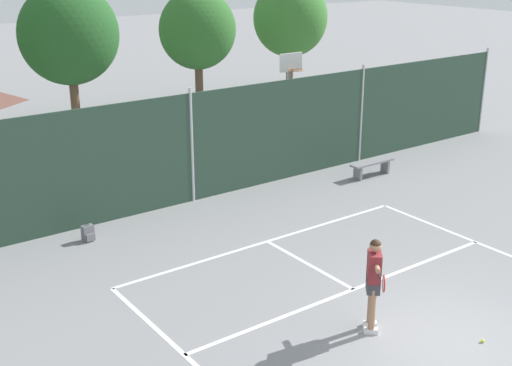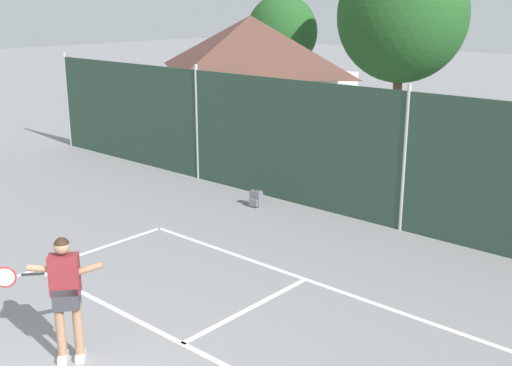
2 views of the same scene
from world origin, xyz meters
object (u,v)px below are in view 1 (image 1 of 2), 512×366
Objects in this scene: basketball_hoop at (290,90)px; tennis_player at (374,277)px; tennis_ball at (483,341)px; courtside_bench at (372,165)px; backpack_grey at (88,233)px.

tennis_player is at bearing -120.70° from basketball_hoop.
courtside_bench is at bearing 57.01° from tennis_ball.
tennis_ball is (1.36, -1.50, -1.08)m from tennis_player.
tennis_ball is at bearing -122.99° from courtside_bench.
backpack_grey is 0.29× the size of courtside_bench.
backpack_grey is (-8.35, -2.59, -2.12)m from basketball_hoop.
tennis_player is 9.18m from courtside_bench.
basketball_hoop is 1.91× the size of tennis_player.
tennis_player is (-5.68, -9.57, -1.20)m from basketball_hoop.
basketball_hoop is at bearing 59.30° from tennis_player.
basketball_hoop is 53.79× the size of tennis_ball.
basketball_hoop is at bearing 104.64° from courtside_bench.
backpack_grey is 9.19m from courtside_bench.
courtside_bench is (9.17, -0.56, 0.17)m from backpack_grey.
backpack_grey is (-2.66, 6.99, -0.92)m from tennis_player.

